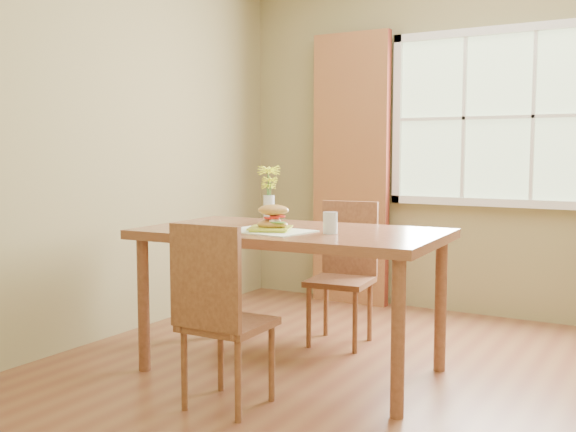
% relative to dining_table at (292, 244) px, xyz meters
% --- Properties ---
extents(room, '(4.24, 3.84, 2.74)m').
position_rel_dining_table_xyz_m(room, '(0.69, -0.02, 0.62)').
color(room, brown).
rests_on(room, ground).
extents(window, '(1.62, 0.06, 1.32)m').
position_rel_dining_table_xyz_m(window, '(0.69, 1.85, 0.77)').
color(window, '#A7C091').
rests_on(window, room).
extents(curtain_left, '(0.65, 0.08, 2.20)m').
position_rel_dining_table_xyz_m(curtain_left, '(-0.46, 1.76, 0.37)').
color(curtain_left, maroon).
rests_on(curtain_left, room).
extents(dining_table, '(1.72, 1.03, 0.81)m').
position_rel_dining_table_xyz_m(dining_table, '(0.00, 0.00, 0.00)').
color(dining_table, brown).
rests_on(dining_table, room).
extents(chair_near, '(0.39, 0.39, 0.92)m').
position_rel_dining_table_xyz_m(chair_near, '(0.00, -0.70, -0.23)').
color(chair_near, brown).
rests_on(chair_near, room).
extents(chair_far, '(0.42, 0.42, 0.92)m').
position_rel_dining_table_xyz_m(chair_far, '(-0.01, 0.70, -0.23)').
color(chair_far, brown).
rests_on(chair_far, room).
extents(placemat, '(0.48, 0.38, 0.01)m').
position_rel_dining_table_xyz_m(placemat, '(-0.06, -0.16, 0.09)').
color(placemat, beige).
rests_on(placemat, dining_table).
extents(plate, '(0.29, 0.29, 0.01)m').
position_rel_dining_table_xyz_m(plate, '(-0.05, -0.15, 0.10)').
color(plate, '#CADD37').
rests_on(plate, placemat).
extents(croissant_sandwich, '(0.20, 0.16, 0.13)m').
position_rel_dining_table_xyz_m(croissant_sandwich, '(-0.03, -0.15, 0.17)').
color(croissant_sandwich, gold).
rests_on(croissant_sandwich, plate).
extents(water_glass, '(0.08, 0.08, 0.12)m').
position_rel_dining_table_xyz_m(water_glass, '(0.27, -0.07, 0.14)').
color(water_glass, silver).
rests_on(water_glass, dining_table).
extents(flower_vase, '(0.14, 0.14, 0.35)m').
position_rel_dining_table_xyz_m(flower_vase, '(-0.29, 0.22, 0.29)').
color(flower_vase, silver).
rests_on(flower_vase, dining_table).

